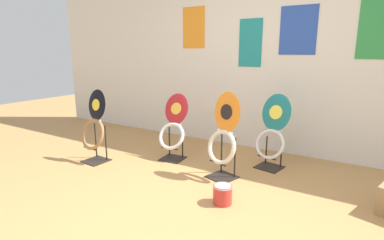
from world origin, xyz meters
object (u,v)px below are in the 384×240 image
Objects in this scene: paint_can at (223,194)px; toilet_seat_display_teal_sax at (273,132)px; toilet_seat_display_jazz_black at (94,128)px; toilet_seat_display_orange_sun at (223,138)px; toilet_seat_display_crimson_swirl at (173,130)px.

toilet_seat_display_teal_sax is at bearing 84.38° from paint_can.
toilet_seat_display_teal_sax is 2.16m from toilet_seat_display_jazz_black.
toilet_seat_display_orange_sun is at bearing 115.56° from paint_can.
toilet_seat_display_orange_sun reaches higher than toilet_seat_display_jazz_black.
toilet_seat_display_teal_sax is 1.16m from paint_can.
toilet_seat_display_orange_sun reaches higher than toilet_seat_display_teal_sax.
toilet_seat_display_orange_sun is at bearing -121.98° from toilet_seat_display_teal_sax.
toilet_seat_display_orange_sun is (1.58, 0.37, 0.01)m from toilet_seat_display_jazz_black.
toilet_seat_display_jazz_black is at bearing 175.18° from paint_can.
toilet_seat_display_jazz_black is at bearing -143.21° from toilet_seat_display_crimson_swirl.
toilet_seat_display_jazz_black is at bearing -166.71° from toilet_seat_display_orange_sun.
toilet_seat_display_jazz_black is 0.96× the size of toilet_seat_display_orange_sun.
toilet_seat_display_teal_sax is 0.97× the size of toilet_seat_display_jazz_black.
paint_can is (-0.11, -1.10, -0.33)m from toilet_seat_display_teal_sax.
toilet_seat_display_orange_sun is at bearing -14.58° from toilet_seat_display_crimson_swirl.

